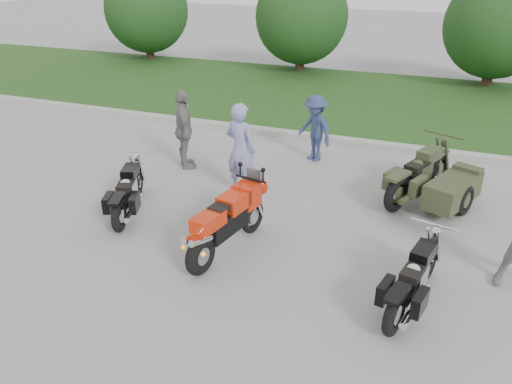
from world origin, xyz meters
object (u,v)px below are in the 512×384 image
(sportbike_red, at_px, (226,221))
(person_stripe, at_px, (241,149))
(cruiser_sidecar, at_px, (437,185))
(person_back, at_px, (184,130))
(cruiser_right, at_px, (413,283))
(cruiser_left, at_px, (128,194))
(person_denim, at_px, (315,128))

(sportbike_red, relative_size, person_stripe, 1.11)
(cruiser_sidecar, xyz_separation_m, person_back, (-5.43, -0.04, 0.45))
(cruiser_sidecar, bearing_deg, person_back, -156.74)
(cruiser_right, bearing_deg, person_back, 161.07)
(cruiser_left, relative_size, person_denim, 1.27)
(cruiser_left, distance_m, person_denim, 4.64)
(cruiser_right, relative_size, person_back, 1.13)
(sportbike_red, xyz_separation_m, cruiser_sidecar, (3.07, 3.00, -0.15))
(person_denim, relative_size, person_back, 0.87)
(cruiser_sidecar, bearing_deg, person_denim, 175.63)
(person_stripe, bearing_deg, sportbike_red, 121.50)
(cruiser_right, relative_size, cruiser_sidecar, 0.88)
(cruiser_left, xyz_separation_m, person_denim, (2.52, 3.88, 0.37))
(cruiser_right, relative_size, person_stripe, 1.07)
(sportbike_red, relative_size, person_denim, 1.35)
(sportbike_red, relative_size, person_back, 1.18)
(sportbike_red, height_order, person_denim, person_denim)
(cruiser_right, xyz_separation_m, person_back, (-5.29, 3.33, 0.49))
(cruiser_left, height_order, person_back, person_back)
(sportbike_red, bearing_deg, person_back, 139.10)
(sportbike_red, distance_m, cruiser_right, 2.96)
(sportbike_red, bearing_deg, person_stripe, 117.46)
(sportbike_red, distance_m, person_back, 3.80)
(cruiser_left, bearing_deg, cruiser_right, -30.90)
(cruiser_sidecar, relative_size, person_stripe, 1.22)
(sportbike_red, relative_size, cruiser_right, 1.04)
(person_stripe, distance_m, person_back, 1.87)
(cruiser_sidecar, bearing_deg, cruiser_right, -69.47)
(cruiser_right, bearing_deg, cruiser_left, -176.99)
(cruiser_left, height_order, cruiser_sidecar, cruiser_sidecar)
(person_denim, bearing_deg, person_stripe, -78.28)
(person_stripe, bearing_deg, cruiser_right, 159.45)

